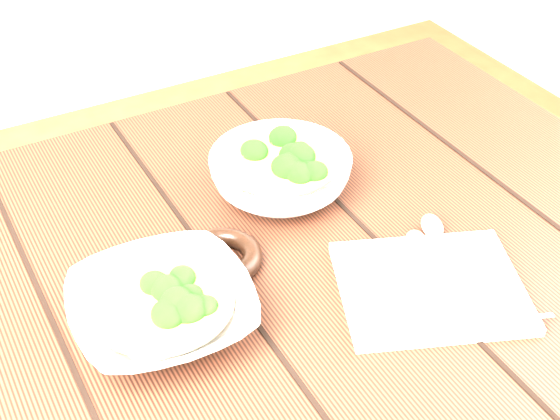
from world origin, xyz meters
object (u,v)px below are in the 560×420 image
object	(u,v)px
table	(240,338)
soup_bowl_back	(280,173)
soup_bowl_front	(162,309)
trivet	(222,257)
napkin	(430,287)

from	to	relation	value
table	soup_bowl_back	distance (m)	0.23
soup_bowl_front	trivet	size ratio (longest dim) A/B	2.21
soup_bowl_back	napkin	size ratio (longest dim) A/B	1.16
trivet	napkin	bearing A→B (deg)	-39.54
soup_bowl_back	trivet	world-z (taller)	soup_bowl_back
soup_bowl_back	napkin	bearing A→B (deg)	-76.55
soup_bowl_front	soup_bowl_back	bearing A→B (deg)	33.46
soup_bowl_front	napkin	size ratio (longest dim) A/B	1.03
soup_bowl_back	table	bearing A→B (deg)	-137.55
table	napkin	bearing A→B (deg)	-37.83
table	trivet	distance (m)	0.13
trivet	soup_bowl_front	bearing A→B (deg)	-148.87
table	napkin	world-z (taller)	napkin
table	soup_bowl_back	size ratio (longest dim) A/B	4.90
napkin	soup_bowl_back	bearing A→B (deg)	125.55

